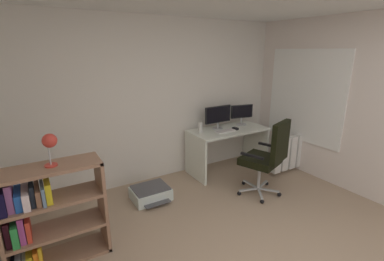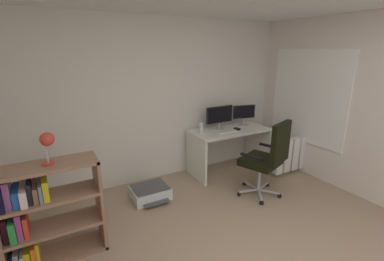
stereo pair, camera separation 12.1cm
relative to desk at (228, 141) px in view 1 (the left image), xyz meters
name	(u,v)px [view 1 (the left image)]	position (x,y,z in m)	size (l,w,h in m)	color
wall_back	(154,102)	(-1.15, 0.42, 0.72)	(4.48, 0.10, 2.50)	silver
window_pane	(305,96)	(1.08, -0.61, 0.75)	(0.01, 1.32, 1.42)	white
window_frame	(305,96)	(1.07, -0.61, 0.75)	(0.02, 1.40, 1.50)	white
desk	(228,141)	(0.00, 0.00, 0.00)	(1.33, 0.63, 0.74)	white
monitor_main	(218,115)	(-0.14, 0.10, 0.44)	(0.50, 0.18, 0.39)	#B2B5B7
monitor_secondary	(242,113)	(0.37, 0.10, 0.42)	(0.41, 0.18, 0.36)	#B2B5B7
keyboard	(225,131)	(-0.14, -0.10, 0.21)	(0.34, 0.13, 0.02)	silver
computer_mouse	(235,129)	(0.08, -0.09, 0.22)	(0.06, 0.10, 0.03)	black
desktop_speaker	(200,128)	(-0.53, 0.06, 0.29)	(0.07, 0.07, 0.17)	silver
office_chair	(268,155)	(-0.08, -0.98, 0.08)	(0.66, 0.69, 1.12)	#B7BABC
bookshelf	(43,217)	(-2.85, -0.82, -0.03)	(0.91, 0.36, 1.00)	#926951
desk_lamp	(50,143)	(-2.70, -0.82, 0.68)	(0.14, 0.13, 0.31)	red
printer	(151,193)	(-1.53, -0.23, -0.45)	(0.51, 0.49, 0.19)	silver
radiator	(295,151)	(0.99, -0.61, -0.19)	(1.04, 0.10, 0.57)	white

